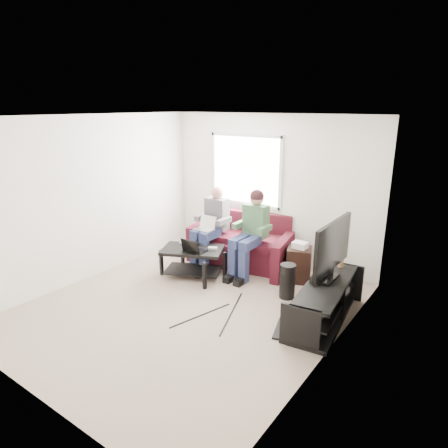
# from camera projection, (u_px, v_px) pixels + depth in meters

# --- Properties ---
(floor) EXTENTS (4.50, 4.50, 0.00)m
(floor) POSITION_uv_depth(u_px,v_px,m) (189.00, 307.00, 5.63)
(floor) COLOR tan
(floor) RESTS_ON ground
(ceiling) EXTENTS (4.50, 4.50, 0.00)m
(ceiling) POSITION_uv_depth(u_px,v_px,m) (183.00, 116.00, 4.88)
(ceiling) COLOR white
(ceiling) RESTS_ON wall_back
(wall_back) EXTENTS (4.50, 0.00, 4.50)m
(wall_back) POSITION_uv_depth(u_px,v_px,m) (270.00, 190.00, 7.01)
(wall_back) COLOR white
(wall_back) RESTS_ON floor
(wall_front) EXTENTS (4.50, 0.00, 4.50)m
(wall_front) POSITION_uv_depth(u_px,v_px,m) (19.00, 275.00, 3.50)
(wall_front) COLOR white
(wall_front) RESTS_ON floor
(wall_left) EXTENTS (0.00, 4.50, 4.50)m
(wall_left) POSITION_uv_depth(u_px,v_px,m) (91.00, 198.00, 6.37)
(wall_left) COLOR white
(wall_left) RESTS_ON floor
(wall_right) EXTENTS (0.00, 4.50, 4.50)m
(wall_right) POSITION_uv_depth(u_px,v_px,m) (332.00, 249.00, 4.15)
(wall_right) COLOR white
(wall_right) RESTS_ON floor
(window) EXTENTS (1.48, 0.04, 1.28)m
(window) POSITION_uv_depth(u_px,v_px,m) (245.00, 170.00, 7.19)
(window) COLOR white
(window) RESTS_ON wall_back
(sofa) EXTENTS (2.05, 1.19, 0.88)m
(sofa) POSITION_uv_depth(u_px,v_px,m) (241.00, 245.00, 7.13)
(sofa) COLOR #4C131E
(sofa) RESTS_ON floor
(person_left) EXTENTS (0.40, 0.71, 1.37)m
(person_left) POSITION_uv_depth(u_px,v_px,m) (212.00, 223.00, 6.96)
(person_left) COLOR navy
(person_left) RESTS_ON sofa
(person_right) EXTENTS (0.40, 0.71, 1.41)m
(person_right) POSITION_uv_depth(u_px,v_px,m) (251.00, 227.00, 6.52)
(person_right) COLOR navy
(person_right) RESTS_ON sofa
(laptop_silver) EXTENTS (0.32, 0.23, 0.24)m
(laptop_silver) POSITION_uv_depth(u_px,v_px,m) (205.00, 226.00, 6.82)
(laptop_silver) COLOR silver
(laptop_silver) RESTS_ON person_left
(coffee_table) EXTENTS (1.13, 0.95, 0.49)m
(coffee_table) POSITION_uv_depth(u_px,v_px,m) (193.00, 256.00, 6.53)
(coffee_table) COLOR black
(coffee_table) RESTS_ON floor
(laptop_black) EXTENTS (0.42, 0.38, 0.24)m
(laptop_black) POSITION_uv_depth(u_px,v_px,m) (195.00, 244.00, 6.33)
(laptop_black) COLOR black
(laptop_black) RESTS_ON coffee_table
(controller_a) EXTENTS (0.16, 0.13, 0.04)m
(controller_a) POSITION_uv_depth(u_px,v_px,m) (184.00, 242.00, 6.74)
(controller_a) COLOR silver
(controller_a) RESTS_ON coffee_table
(controller_b) EXTENTS (0.16, 0.13, 0.04)m
(controller_b) POSITION_uv_depth(u_px,v_px,m) (195.00, 243.00, 6.69)
(controller_b) COLOR black
(controller_b) RESTS_ON coffee_table
(controller_c) EXTENTS (0.17, 0.14, 0.04)m
(controller_c) POSITION_uv_depth(u_px,v_px,m) (213.00, 248.00, 6.44)
(controller_c) COLOR gray
(controller_c) RESTS_ON coffee_table
(tv_stand) EXTENTS (0.67, 1.66, 0.53)m
(tv_stand) POSITION_uv_depth(u_px,v_px,m) (325.00, 304.00, 5.22)
(tv_stand) COLOR black
(tv_stand) RESTS_ON floor
(tv) EXTENTS (0.12, 1.10, 0.81)m
(tv) POSITION_uv_depth(u_px,v_px,m) (332.00, 247.00, 5.08)
(tv) COLOR black
(tv) RESTS_ON tv_stand
(soundbar) EXTENTS (0.12, 0.50, 0.10)m
(soundbar) POSITION_uv_depth(u_px,v_px,m) (321.00, 275.00, 5.26)
(soundbar) COLOR black
(soundbar) RESTS_ON tv_stand
(drink_cup) EXTENTS (0.08, 0.08, 0.12)m
(drink_cup) POSITION_uv_depth(u_px,v_px,m) (341.00, 263.00, 5.63)
(drink_cup) COLOR #B17B4C
(drink_cup) RESTS_ON tv_stand
(console_white) EXTENTS (0.30, 0.22, 0.06)m
(console_white) POSITION_uv_depth(u_px,v_px,m) (313.00, 311.00, 4.88)
(console_white) COLOR silver
(console_white) RESTS_ON tv_stand
(console_grey) EXTENTS (0.34, 0.26, 0.08)m
(console_grey) POSITION_uv_depth(u_px,v_px,m) (334.00, 290.00, 5.43)
(console_grey) COLOR gray
(console_grey) RESTS_ON tv_stand
(console_black) EXTENTS (0.38, 0.30, 0.07)m
(console_black) POSITION_uv_depth(u_px,v_px,m) (324.00, 300.00, 5.15)
(console_black) COLOR black
(console_black) RESTS_ON tv_stand
(subwoofer) EXTENTS (0.23, 0.23, 0.52)m
(subwoofer) POSITION_uv_depth(u_px,v_px,m) (287.00, 281.00, 5.83)
(subwoofer) COLOR black
(subwoofer) RESTS_ON floor
(keyboard_floor) EXTENTS (0.31, 0.53, 0.03)m
(keyboard_floor) POSITION_uv_depth(u_px,v_px,m) (282.00, 329.00, 5.04)
(keyboard_floor) COLOR black
(keyboard_floor) RESTS_ON floor
(end_table) EXTENTS (0.37, 0.37, 0.66)m
(end_table) POSITION_uv_depth(u_px,v_px,m) (299.00, 263.00, 6.39)
(end_table) COLOR black
(end_table) RESTS_ON floor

